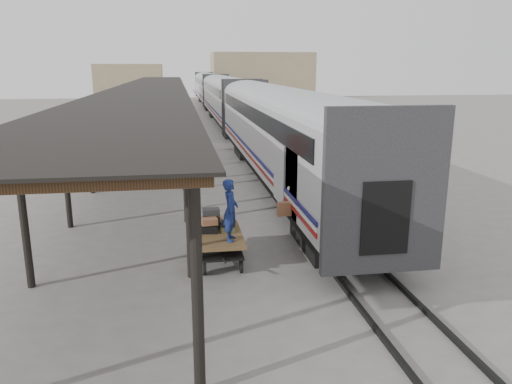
{
  "coord_description": "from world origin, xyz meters",
  "views": [
    {
      "loc": [
        -1.57,
        -14.65,
        5.52
      ],
      "look_at": [
        0.79,
        0.34,
        1.7
      ],
      "focal_mm": 35.0,
      "sensor_mm": 36.0,
      "label": 1
    }
  ],
  "objects": [
    {
      "name": "building_far",
      "position": [
        14.0,
        78.0,
        4.0
      ],
      "size": [
        18.0,
        10.0,
        8.0
      ],
      "primitive_type": "cube",
      "color": "tan",
      "rests_on": "ground"
    },
    {
      "name": "train",
      "position": [
        3.19,
        33.79,
        2.69
      ],
      "size": [
        3.45,
        76.01,
        4.01
      ],
      "color": "silver",
      "rests_on": "ground"
    },
    {
      "name": "luggage_tug",
      "position": [
        -2.59,
        16.2,
        0.6
      ],
      "size": [
        0.94,
        1.5,
        1.31
      ],
      "rotation": [
        0.0,
        0.0,
        -0.02
      ],
      "color": "maroon",
      "rests_on": "ground"
    },
    {
      "name": "baggage_cart",
      "position": [
        -0.47,
        -0.98,
        0.65
      ],
      "size": [
        1.27,
        2.41,
        0.86
      ],
      "rotation": [
        0.0,
        0.0,
        -0.01
      ],
      "color": "brown",
      "rests_on": "ground"
    },
    {
      "name": "pedestrian",
      "position": [
        -3.6,
        12.29,
        0.77
      ],
      "size": [
        0.97,
        0.59,
        1.55
      ],
      "primitive_type": "imported",
      "rotation": [
        0.0,
        0.0,
        2.9
      ],
      "color": "black",
      "rests_on": "ground"
    },
    {
      "name": "building_left",
      "position": [
        -10.0,
        82.0,
        3.0
      ],
      "size": [
        12.0,
        8.0,
        6.0
      ],
      "primitive_type": "cube",
      "color": "tan",
      "rests_on": "ground"
    },
    {
      "name": "canopy",
      "position": [
        -3.4,
        24.0,
        4.0
      ],
      "size": [
        4.9,
        64.3,
        4.15
      ],
      "color": "#422B19",
      "rests_on": "ground"
    },
    {
      "name": "porter",
      "position": [
        -0.22,
        -1.63,
        1.72
      ],
      "size": [
        0.53,
        0.7,
        1.73
      ],
      "primitive_type": "imported",
      "rotation": [
        0.0,
        0.0,
        1.37
      ],
      "color": "navy",
      "rests_on": "baggage_cart"
    },
    {
      "name": "suitcase_stack",
      "position": [
        -0.6,
        -0.62,
        1.07
      ],
      "size": [
        1.15,
        1.06,
        0.6
      ],
      "rotation": [
        0.0,
        0.0,
        -0.01
      ],
      "color": "#313133",
      "rests_on": "baggage_cart"
    },
    {
      "name": "ground",
      "position": [
        0.0,
        0.0,
        0.0
      ],
      "size": [
        160.0,
        160.0,
        0.0
      ],
      "primitive_type": "plane",
      "color": "slate",
      "rests_on": "ground"
    },
    {
      "name": "rails",
      "position": [
        3.2,
        34.0,
        0.06
      ],
      "size": [
        1.54,
        150.0,
        0.12
      ],
      "color": "black",
      "rests_on": "ground"
    }
  ]
}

